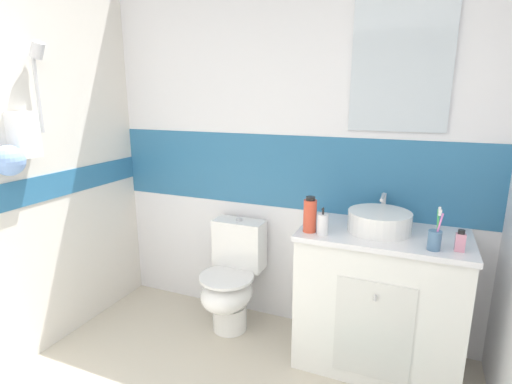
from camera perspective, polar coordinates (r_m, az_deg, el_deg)
wall_back_tiled at (r=2.68m, az=5.02°, el=6.48°), size 3.20×0.20×2.50m
vanity_cabinet at (r=2.53m, az=17.39°, el=-14.68°), size 0.93×0.54×0.85m
sink_basin at (r=2.34m, az=17.51°, el=-3.99°), size 0.35×0.40×0.19m
toilet at (r=2.80m, az=-3.59°, el=-12.66°), size 0.37×0.50×0.77m
toothbrush_cup at (r=2.17m, az=24.58°, el=-6.19°), size 0.06×0.06×0.22m
soap_dispenser at (r=2.22m, az=9.67°, el=-4.64°), size 0.06×0.06×0.16m
perfume_flask_small at (r=2.21m, az=27.59°, el=-6.36°), size 0.05×0.03×0.11m
mouthwash_bottle at (r=2.24m, az=7.86°, el=-3.35°), size 0.08×0.08×0.21m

